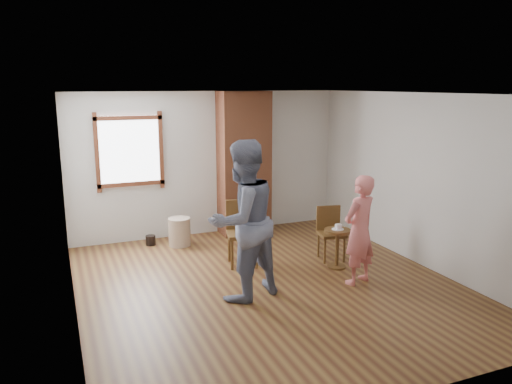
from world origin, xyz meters
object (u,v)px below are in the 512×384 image
side_table (337,242)px  man (243,221)px  stoneware_crock (179,232)px  dining_chair_right (330,230)px  dining_chair_left (242,229)px  person_pink (359,230)px

side_table → man: man is taller
stoneware_crock → dining_chair_right: size_ratio=0.58×
dining_chair_left → person_pink: size_ratio=0.64×
dining_chair_right → dining_chair_left: bearing=178.3°
dining_chair_left → man: bearing=-97.3°
dining_chair_right → person_pink: 1.08m
dining_chair_left → person_pink: person_pink is taller
person_pink → dining_chair_right: bearing=-118.4°
dining_chair_left → man: size_ratio=0.48×
man → person_pink: size_ratio=1.34×
man → side_table: bearing=175.5°
person_pink → dining_chair_left: bearing=-67.6°
dining_chair_left → person_pink: (1.22, -1.34, 0.21)m
dining_chair_left → side_table: size_ratio=1.64×
dining_chair_left → person_pink: 1.83m
dining_chair_left → side_table: (1.26, -0.73, -0.15)m
dining_chair_right → side_table: (-0.12, -0.41, -0.06)m
stoneware_crock → dining_chair_right: 2.58m
side_table → dining_chair_left: bearing=150.0°
stoneware_crock → dining_chair_left: dining_chair_left is taller
man → person_pink: 1.68m
man → person_pink: man is taller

